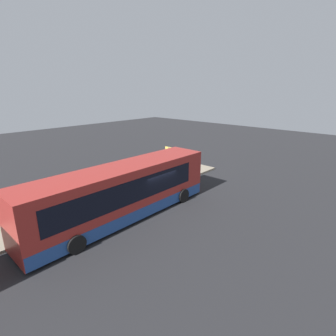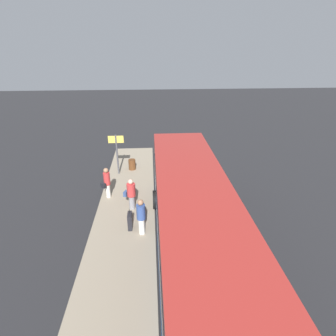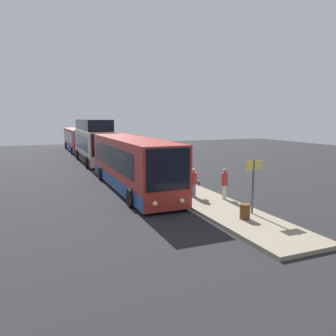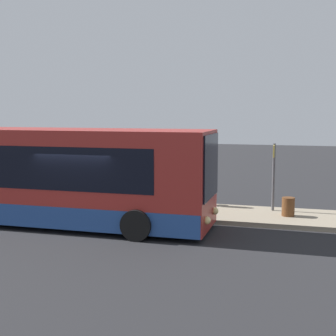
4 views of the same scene
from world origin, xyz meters
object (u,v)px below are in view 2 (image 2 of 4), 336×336
(passenger_waiting, at_px, (131,193))
(trash_bin, at_px, (132,164))
(passenger_boarding, at_px, (107,182))
(suitcase, at_px, (130,221))
(bus_lead, at_px, (196,238))
(sign_post, at_px, (117,149))
(passenger_with_bags, at_px, (141,216))

(passenger_waiting, distance_m, trash_bin, 4.46)
(passenger_boarding, bearing_deg, suitcase, 156.29)
(bus_lead, relative_size, sign_post, 5.02)
(passenger_boarding, distance_m, passenger_waiting, 1.70)
(passenger_waiting, bearing_deg, trash_bin, 27.89)
(passenger_boarding, height_order, trash_bin, passenger_boarding)
(bus_lead, distance_m, sign_post, 8.59)
(suitcase, height_order, trash_bin, suitcase)
(passenger_with_bags, height_order, trash_bin, passenger_with_bags)
(passenger_boarding, xyz_separation_m, trash_bin, (3.31, -1.04, -0.58))
(passenger_with_bags, bearing_deg, suitcase, -22.34)
(passenger_waiting, height_order, suitcase, passenger_waiting)
(sign_post, bearing_deg, passenger_waiting, -165.04)
(bus_lead, distance_m, passenger_with_bags, 2.89)
(suitcase, xyz_separation_m, sign_post, (5.36, 1.05, 1.24))
(passenger_boarding, bearing_deg, trash_bin, -67.69)
(trash_bin, bearing_deg, sign_post, 125.53)
(bus_lead, height_order, trash_bin, bus_lead)
(passenger_boarding, relative_size, passenger_waiting, 1.05)
(suitcase, height_order, sign_post, sign_post)
(sign_post, relative_size, trash_bin, 3.80)
(passenger_with_bags, bearing_deg, passenger_waiting, -59.77)
(passenger_waiting, bearing_deg, sign_post, 39.77)
(passenger_with_bags, xyz_separation_m, trash_bin, (6.31, 0.76, -0.56))
(suitcase, xyz_separation_m, trash_bin, (5.93, 0.26, -0.04))
(passenger_with_bags, relative_size, suitcase, 1.69)
(bus_lead, relative_size, passenger_with_bags, 7.57)
(passenger_boarding, bearing_deg, passenger_waiting, 178.90)
(passenger_with_bags, relative_size, sign_post, 0.66)
(passenger_boarding, xyz_separation_m, sign_post, (2.74, -0.25, 0.70))
(passenger_boarding, bearing_deg, passenger_with_bags, 160.91)
(trash_bin, bearing_deg, bus_lead, -162.75)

